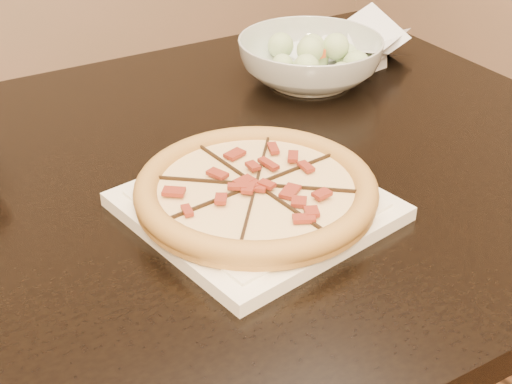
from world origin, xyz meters
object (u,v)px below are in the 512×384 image
(dining_table, at_px, (142,251))
(salad_bowl, at_px, (310,61))
(plate, at_px, (256,205))
(pizza, at_px, (256,189))

(dining_table, relative_size, salad_bowl, 6.13)
(salad_bowl, bearing_deg, dining_table, -161.54)
(plate, bearing_deg, dining_table, 124.78)
(plate, height_order, pizza, pizza)
(pizza, distance_m, salad_bowl, 0.42)
(dining_table, distance_m, plate, 0.20)
(dining_table, bearing_deg, pizza, -55.23)
(plate, height_order, salad_bowl, salad_bowl)
(dining_table, bearing_deg, salad_bowl, 18.46)
(pizza, xyz_separation_m, salad_bowl, (0.32, 0.27, 0.00))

